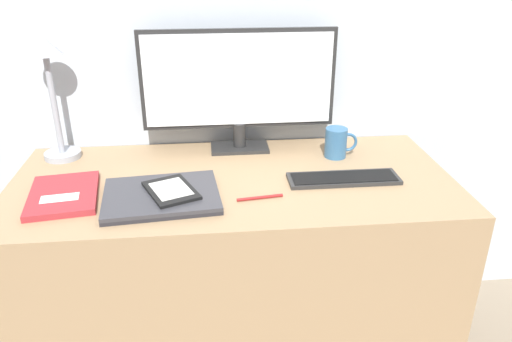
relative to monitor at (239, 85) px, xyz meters
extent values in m
cube|color=#997A56|center=(-0.04, -0.24, -0.58)|extent=(1.35, 0.62, 0.71)
cube|color=#262626|center=(0.00, 0.00, -0.22)|extent=(0.20, 0.11, 0.01)
cylinder|color=#262626|center=(0.00, 0.00, -0.18)|extent=(0.04, 0.04, 0.08)
cube|color=#262626|center=(0.00, 0.00, 0.02)|extent=(0.65, 0.01, 0.33)
cube|color=white|center=(0.00, -0.01, 0.02)|extent=(0.62, 0.01, 0.30)
cube|color=#282828|center=(0.30, -0.29, -0.22)|extent=(0.34, 0.10, 0.01)
cube|color=black|center=(0.30, -0.29, -0.22)|extent=(0.32, 0.08, 0.00)
cube|color=#232328|center=(-0.25, -0.36, -0.22)|extent=(0.34, 0.28, 0.01)
cube|color=#333338|center=(-0.25, -0.36, -0.21)|extent=(0.34, 0.28, 0.01)
cube|color=black|center=(-0.22, -0.36, -0.20)|extent=(0.18, 0.20, 0.01)
cube|color=beige|center=(-0.22, -0.36, -0.20)|extent=(0.13, 0.15, 0.00)
cylinder|color=#999EA8|center=(-0.60, -0.02, -0.22)|extent=(0.12, 0.12, 0.02)
cylinder|color=#999EA8|center=(-0.60, -0.02, -0.05)|extent=(0.02, 0.02, 0.32)
cone|color=#999EA8|center=(-0.60, -0.02, 0.14)|extent=(0.11, 0.11, 0.06)
cube|color=maroon|center=(-0.52, -0.32, -0.22)|extent=(0.22, 0.28, 0.02)
cube|color=silver|center=(-0.52, -0.36, -0.21)|extent=(0.11, 0.06, 0.00)
cylinder|color=#336089|center=(0.32, -0.10, -0.18)|extent=(0.07, 0.07, 0.10)
torus|color=#336089|center=(0.36, -0.10, -0.18)|extent=(0.07, 0.01, 0.07)
cylinder|color=maroon|center=(0.03, -0.38, -0.22)|extent=(0.13, 0.03, 0.01)
camera|label=1|loc=(-0.11, -1.62, 0.43)|focal=35.00mm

